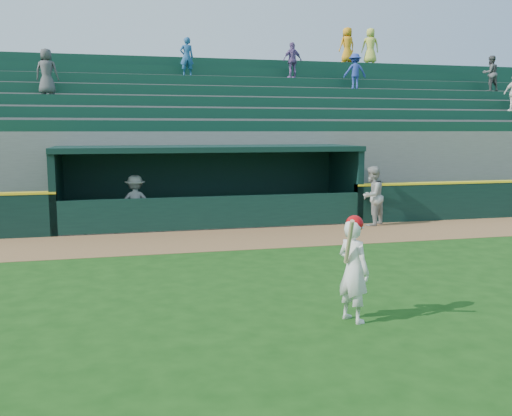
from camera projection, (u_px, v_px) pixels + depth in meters
The scene contains 7 objects.
ground at pixel (276, 287), 10.81m from camera, with size 120.00×120.00×0.00m, color #174010.
warning_track at pixel (227, 239), 15.53m from camera, with size 40.00×3.00×0.01m, color brown.
dugout_player_front at pixel (372, 196), 17.67m from camera, with size 0.90×0.70×1.85m, color #A5A5A0.
dugout_player_inside at pixel (135, 202), 17.09m from camera, with size 1.05×0.60×1.62m, color #9B9B96.
dugout at pixel (208, 180), 18.33m from camera, with size 9.40×2.80×2.46m.
stands at pixel (189, 144), 22.58m from camera, with size 34.50×6.25×7.55m.
batter_at_plate at pixel (353, 268), 8.77m from camera, with size 0.58×0.82×1.68m.
Camera 1 is at (-2.92, -10.11, 2.95)m, focal length 40.00 mm.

